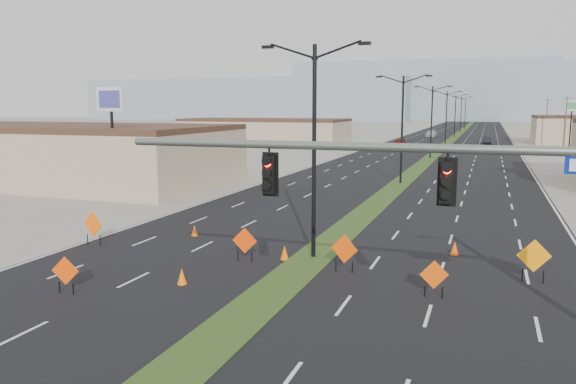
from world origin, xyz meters
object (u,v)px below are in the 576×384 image
(pole_sign_east_far, at_px, (572,110))
(cone_2, at_px, (455,248))
(car_left, at_px, (400,143))
(construction_sign_1, at_px, (65,272))
(construction_sign_4, at_px, (434,276))
(construction_sign_5, at_px, (534,257))
(streetlight_6, at_px, (465,112))
(construction_sign_0, at_px, (93,225))
(streetlight_0, at_px, (314,145))
(construction_sign_3, at_px, (344,250))
(car_far, at_px, (431,134))
(car_mid, at_px, (487,140))
(streetlight_2, at_px, (432,119))
(streetlight_3, at_px, (446,116))
(streetlight_4, at_px, (455,114))
(streetlight_5, at_px, (461,113))
(cone_1, at_px, (285,253))
(cone_3, at_px, (194,231))
(pole_sign_west, at_px, (111,108))
(signal_mast, at_px, (522,202))
(cone_0, at_px, (182,277))
(construction_sign_2, at_px, (245,242))
(streetlight_1, at_px, (402,126))

(pole_sign_east_far, bearing_deg, cone_2, -122.46)
(car_left, xyz_separation_m, construction_sign_1, (-0.24, -83.81, 0.06))
(construction_sign_4, bearing_deg, construction_sign_5, 23.57)
(streetlight_6, relative_size, construction_sign_0, 5.48)
(streetlight_0, height_order, cone_2, streetlight_0)
(construction_sign_5, bearing_deg, construction_sign_3, 178.44)
(car_left, relative_size, car_far, 0.86)
(car_mid, relative_size, construction_sign_3, 2.62)
(streetlight_2, bearing_deg, construction_sign_1, -96.59)
(pole_sign_east_far, bearing_deg, construction_sign_1, -129.11)
(streetlight_3, relative_size, streetlight_6, 1.00)
(streetlight_2, height_order, streetlight_4, same)
(streetlight_0, bearing_deg, pole_sign_east_far, 76.29)
(streetlight_5, bearing_deg, cone_2, -87.34)
(construction_sign_4, height_order, cone_1, construction_sign_4)
(car_left, bearing_deg, cone_3, -88.30)
(cone_2, bearing_deg, cone_1, -154.26)
(streetlight_4, distance_m, pole_sign_west, 101.87)
(car_far, height_order, construction_sign_0, construction_sign_0)
(construction_sign_3, bearing_deg, cone_1, 174.60)
(signal_mast, height_order, cone_0, signal_mast)
(pole_sign_east_far, bearing_deg, streetlight_5, 90.10)
(streetlight_5, height_order, car_far, streetlight_5)
(construction_sign_3, bearing_deg, streetlight_5, 103.98)
(construction_sign_2, relative_size, construction_sign_4, 1.10)
(construction_sign_2, bearing_deg, cone_1, 27.15)
(streetlight_1, height_order, streetlight_4, same)
(car_left, height_order, construction_sign_2, same)
(streetlight_1, relative_size, cone_1, 14.56)
(construction_sign_1, relative_size, construction_sign_3, 0.88)
(streetlight_0, distance_m, cone_3, 9.38)
(streetlight_6, relative_size, construction_sign_4, 6.85)
(construction_sign_3, xyz_separation_m, construction_sign_4, (3.99, -2.08, -0.15))
(car_far, relative_size, construction_sign_3, 3.23)
(construction_sign_2, xyz_separation_m, cone_3, (-4.79, 3.84, -0.63))
(streetlight_0, distance_m, car_left, 75.96)
(streetlight_2, distance_m, streetlight_4, 56.00)
(streetlight_2, distance_m, construction_sign_5, 57.70)
(signal_mast, bearing_deg, cone_2, 99.71)
(construction_sign_1, height_order, cone_0, construction_sign_1)
(car_mid, xyz_separation_m, construction_sign_4, (-1.39, -94.64, 0.12))
(streetlight_3, height_order, construction_sign_0, streetlight_3)
(car_far, bearing_deg, construction_sign_5, -80.34)
(construction_sign_1, bearing_deg, construction_sign_4, 7.62)
(cone_1, bearing_deg, streetlight_1, 87.70)
(streetlight_6, distance_m, cone_1, 168.95)
(streetlight_0, distance_m, construction_sign_5, 10.62)
(streetlight_4, distance_m, construction_sign_1, 120.64)
(construction_sign_5, relative_size, cone_1, 2.66)
(signal_mast, relative_size, cone_1, 23.68)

